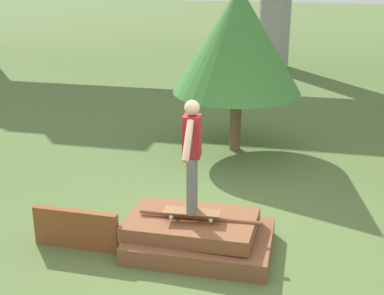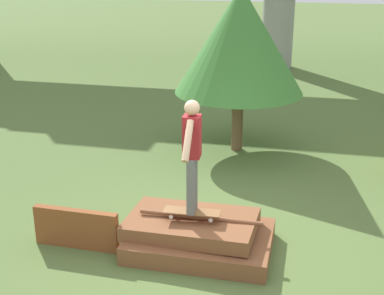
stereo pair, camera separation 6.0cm
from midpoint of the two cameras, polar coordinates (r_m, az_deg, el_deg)
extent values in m
plane|color=#567038|center=(7.54, 1.11, -10.78)|extent=(80.00, 80.00, 0.00)
cube|color=brown|center=(7.47, 1.12, -9.94)|extent=(1.94, 1.33, 0.25)
cube|color=brown|center=(7.40, 0.14, -8.21)|extent=(1.81, 1.11, 0.25)
cylinder|color=brown|center=(7.30, 1.14, -7.47)|extent=(1.69, 0.06, 0.06)
cube|color=brown|center=(7.61, -12.02, -8.46)|extent=(1.22, 0.14, 0.57)
cube|color=brown|center=(7.21, 0.24, -6.84)|extent=(0.78, 0.26, 0.01)
cylinder|color=silver|center=(7.28, 2.47, -7.05)|extent=(0.06, 0.03, 0.05)
cylinder|color=silver|center=(7.11, 2.25, -7.74)|extent=(0.06, 0.03, 0.05)
cylinder|color=silver|center=(7.36, -1.70, -6.71)|extent=(0.06, 0.03, 0.05)
cylinder|color=silver|center=(7.20, -2.01, -7.38)|extent=(0.06, 0.03, 0.05)
cylinder|color=slate|center=(7.12, 0.37, -3.70)|extent=(0.12, 0.12, 0.77)
cylinder|color=slate|center=(6.96, 0.12, -4.25)|extent=(0.12, 0.12, 0.77)
cube|color=maroon|center=(6.79, 0.25, 1.17)|extent=(0.23, 0.22, 0.56)
sphere|color=tan|center=(6.68, 0.26, 4.25)|extent=(0.20, 0.20, 0.20)
cylinder|color=tan|center=(7.05, 0.67, 2.25)|extent=(0.11, 0.44, 0.46)
cylinder|color=tan|center=(6.51, -0.20, 0.71)|extent=(0.11, 0.44, 0.46)
cylinder|color=brown|center=(11.01, 5.02, 2.82)|extent=(0.23, 0.23, 1.23)
cone|color=#428438|center=(10.64, 5.29, 11.33)|extent=(2.56, 2.56, 2.07)
camera|label=1|loc=(0.03, -89.75, 0.09)|focal=50.00mm
camera|label=2|loc=(0.03, 90.25, -0.09)|focal=50.00mm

